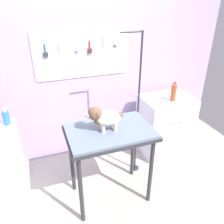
% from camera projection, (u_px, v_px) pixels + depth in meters
% --- Properties ---
extents(ground, '(4.40, 4.00, 0.04)m').
position_uv_depth(ground, '(117.00, 215.00, 2.45)').
color(ground, '#B0AB9B').
extents(rear_wall_panel, '(4.00, 0.11, 2.30)m').
position_uv_depth(rear_wall_panel, '(83.00, 74.00, 2.97)').
color(rear_wall_panel, '#B39CCE').
rests_on(rear_wall_panel, ground).
extents(grooming_table, '(0.88, 0.57, 0.89)m').
position_uv_depth(grooming_table, '(110.00, 139.00, 2.31)').
color(grooming_table, '#2D2D33').
rests_on(grooming_table, ground).
extents(grooming_arm, '(0.29, 0.11, 1.77)m').
position_uv_depth(grooming_arm, '(137.00, 114.00, 2.68)').
color(grooming_arm, '#2D2D33').
rests_on(grooming_arm, ground).
extents(dog, '(0.37, 0.19, 0.27)m').
position_uv_depth(dog, '(104.00, 118.00, 2.19)').
color(dog, beige).
rests_on(dog, grooming_table).
extents(cabinet_right, '(0.68, 0.54, 0.84)m').
position_uv_depth(cabinet_right, '(165.00, 125.00, 3.27)').
color(cabinet_right, white).
rests_on(cabinet_right, ground).
extents(conditioner_bottle, '(0.07, 0.07, 0.19)m').
position_uv_depth(conditioner_bottle, '(6.00, 118.00, 2.32)').
color(conditioner_bottle, '#2E71BD').
rests_on(conditioner_bottle, counter_left).
extents(soda_bottle, '(0.07, 0.07, 0.26)m').
position_uv_depth(soda_bottle, '(174.00, 92.00, 2.94)').
color(soda_bottle, '#B44A29').
rests_on(soda_bottle, cabinet_right).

